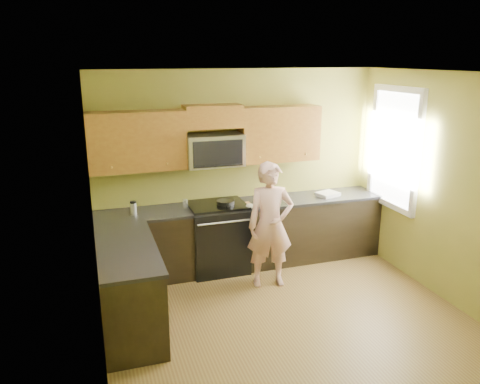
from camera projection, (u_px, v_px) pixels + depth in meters
name	position (u px, v px, depth m)	size (l,w,h in m)	color
floor	(294.00, 326.00, 5.23)	(4.00, 4.00, 0.00)	brown
ceiling	(303.00, 73.00, 4.48)	(4.00, 4.00, 0.00)	white
wall_back	(238.00, 168.00, 6.68)	(4.00, 4.00, 0.00)	olive
wall_front	(431.00, 302.00, 3.03)	(4.00, 4.00, 0.00)	olive
wall_left	(94.00, 231.00, 4.26)	(4.00, 4.00, 0.00)	olive
wall_right	(457.00, 193.00, 5.45)	(4.00, 4.00, 0.00)	olive
cabinet_back_run	(245.00, 235.00, 6.66)	(4.00, 0.60, 0.88)	black
cabinet_left_run	(128.00, 288.00, 5.14)	(0.60, 1.60, 0.88)	black
countertop_back	(245.00, 204.00, 6.52)	(4.00, 0.62, 0.04)	black
countertop_left	(127.00, 249.00, 5.02)	(0.62, 1.60, 0.04)	black
stove	(218.00, 237.00, 6.51)	(0.76, 0.65, 0.95)	black
microwave	(214.00, 166.00, 6.35)	(0.76, 0.40, 0.42)	silver
upper_cab_left	(139.00, 170.00, 6.09)	(1.22, 0.33, 0.75)	brown
upper_cab_right	(278.00, 160.00, 6.67)	(1.12, 0.33, 0.75)	brown
upper_cab_over_mw	(213.00, 116.00, 6.20)	(0.76, 0.33, 0.30)	brown
window	(395.00, 148.00, 6.46)	(0.06, 1.06, 1.66)	white
woman	(270.00, 225.00, 6.00)	(0.59, 0.39, 1.61)	#E07E70
frying_pan	(226.00, 204.00, 6.37)	(0.24, 0.42, 0.06)	black
butter_tub	(262.00, 201.00, 6.60)	(0.12, 0.12, 0.09)	#DCEC3E
toast_slice	(246.00, 203.00, 6.47)	(0.11, 0.11, 0.01)	#B27F47
napkin_a	(250.00, 206.00, 6.29)	(0.11, 0.12, 0.06)	silver
napkin_b	(269.00, 201.00, 6.51)	(0.12, 0.13, 0.07)	silver
dish_towel	(328.00, 194.00, 6.84)	(0.30, 0.24, 0.05)	white
travel_mug	(134.00, 215.00, 6.04)	(0.08, 0.08, 0.18)	silver
glass_c	(185.00, 204.00, 6.29)	(0.07, 0.07, 0.12)	silver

